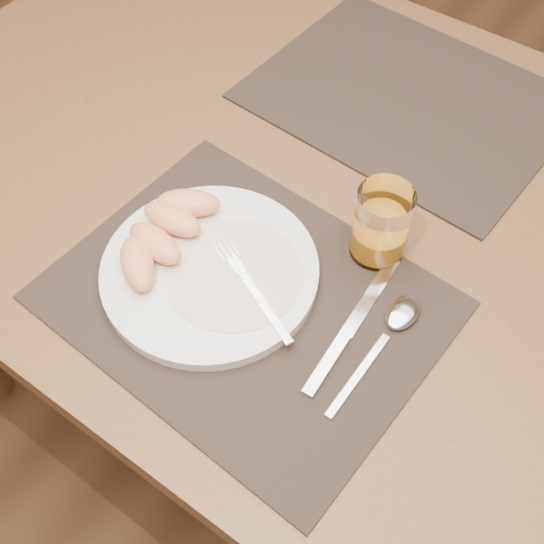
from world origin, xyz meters
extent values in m
plane|color=#55361D|center=(0.00, 0.00, 0.00)|extent=(5.00, 5.00, 0.00)
cube|color=brown|center=(0.00, 0.00, 0.73)|extent=(1.40, 0.90, 0.04)
cylinder|color=brown|center=(-0.62, 0.37, 0.35)|extent=(0.06, 0.06, 0.71)
cube|color=#2E231D|center=(0.01, -0.22, 0.75)|extent=(0.47, 0.37, 0.00)
cube|color=#2E231D|center=(-0.01, 0.22, 0.75)|extent=(0.47, 0.38, 0.00)
cylinder|color=white|center=(-0.05, -0.22, 0.76)|extent=(0.27, 0.27, 0.02)
cylinder|color=white|center=(-0.02, -0.21, 0.77)|extent=(0.17, 0.17, 0.00)
cube|color=silver|center=(0.04, -0.22, 0.77)|extent=(0.11, 0.06, 0.00)
cube|color=silver|center=(-0.02, -0.20, 0.77)|extent=(0.03, 0.02, 0.00)
cube|color=silver|center=(-0.05, -0.18, 0.77)|extent=(0.04, 0.04, 0.00)
cube|color=silver|center=(0.13, -0.13, 0.76)|extent=(0.02, 0.13, 0.00)
cube|color=silver|center=(0.14, -0.24, 0.76)|extent=(0.02, 0.09, 0.01)
cube|color=silver|center=(0.18, -0.23, 0.76)|extent=(0.01, 0.13, 0.00)
ellipsoid|color=silver|center=(0.18, -0.13, 0.76)|extent=(0.04, 0.06, 0.01)
cylinder|color=white|center=(0.10, -0.06, 0.81)|extent=(0.07, 0.07, 0.10)
cylinder|color=orange|center=(0.10, -0.06, 0.78)|extent=(0.06, 0.06, 0.04)
ellipsoid|color=#F9A065|center=(-0.11, -0.27, 0.79)|extent=(0.09, 0.08, 0.03)
ellipsoid|color=#F9A065|center=(-0.12, -0.24, 0.79)|extent=(0.09, 0.05, 0.03)
ellipsoid|color=#F9A065|center=(-0.12, -0.19, 0.79)|extent=(0.09, 0.05, 0.03)
ellipsoid|color=#F9A065|center=(-0.12, -0.16, 0.79)|extent=(0.09, 0.08, 0.03)
camera|label=1|loc=(0.30, -0.57, 1.45)|focal=45.00mm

